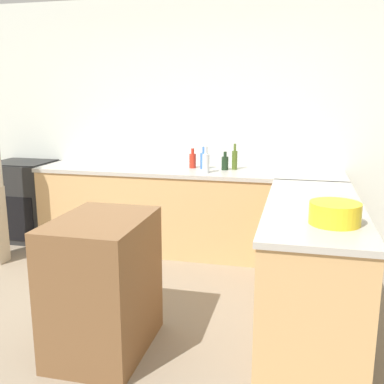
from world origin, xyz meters
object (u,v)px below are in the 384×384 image
at_px(olive_oil_bottle, 235,159).
at_px(hot_sauce_bottle, 193,160).
at_px(wine_bottle_dark, 225,163).
at_px(vinegar_bottle_clear, 206,163).
at_px(mixing_bowl, 335,213).
at_px(water_bottle_blue, 204,160).
at_px(range_oven, 25,200).
at_px(island_table, 103,285).

bearing_deg(olive_oil_bottle, hot_sauce_bottle, -179.38).
bearing_deg(wine_bottle_dark, vinegar_bottle_clear, -125.04).
distance_m(wine_bottle_dark, olive_oil_bottle, 0.11).
height_order(mixing_bowl, olive_oil_bottle, olive_oil_bottle).
bearing_deg(water_bottle_blue, range_oven, -177.70).
xyz_separation_m(range_oven, water_bottle_blue, (2.14, 0.09, 0.54)).
bearing_deg(range_oven, wine_bottle_dark, 1.45).
distance_m(mixing_bowl, olive_oil_bottle, 2.06).
bearing_deg(vinegar_bottle_clear, hot_sauce_bottle, 126.92).
bearing_deg(water_bottle_blue, island_table, -96.38).
height_order(mixing_bowl, vinegar_bottle_clear, vinegar_bottle_clear).
bearing_deg(mixing_bowl, range_oven, 152.44).
bearing_deg(hot_sauce_bottle, vinegar_bottle_clear, -53.08).
bearing_deg(range_oven, mixing_bowl, -27.56).
relative_size(range_oven, wine_bottle_dark, 4.78).
bearing_deg(hot_sauce_bottle, wine_bottle_dark, -7.09).
xyz_separation_m(olive_oil_bottle, water_bottle_blue, (-0.32, -0.02, -0.02)).
bearing_deg(olive_oil_bottle, vinegar_bottle_clear, -132.56).
distance_m(island_table, mixing_bowl, 1.56).
bearing_deg(olive_oil_bottle, island_table, -104.80).
bearing_deg(vinegar_bottle_clear, water_bottle_blue, 106.23).
xyz_separation_m(vinegar_bottle_clear, water_bottle_blue, (-0.07, 0.25, -0.01)).
bearing_deg(vinegar_bottle_clear, island_table, -99.46).
relative_size(mixing_bowl, wine_bottle_dark, 1.63).
bearing_deg(vinegar_bottle_clear, wine_bottle_dark, 54.96).
height_order(mixing_bowl, wine_bottle_dark, wine_bottle_dark).
relative_size(range_oven, island_table, 1.01).
bearing_deg(water_bottle_blue, vinegar_bottle_clear, -73.77).
height_order(olive_oil_bottle, water_bottle_blue, olive_oil_bottle).
relative_size(olive_oil_bottle, hot_sauce_bottle, 1.29).
bearing_deg(island_table, range_oven, 133.65).
xyz_separation_m(range_oven, island_table, (1.91, -2.00, -0.00)).
bearing_deg(vinegar_bottle_clear, olive_oil_bottle, 47.44).
distance_m(olive_oil_bottle, vinegar_bottle_clear, 0.37).
bearing_deg(water_bottle_blue, mixing_bowl, -56.55).
relative_size(mixing_bowl, olive_oil_bottle, 1.15).
height_order(island_table, olive_oil_bottle, olive_oil_bottle).
bearing_deg(range_oven, island_table, -46.35).
height_order(range_oven, mixing_bowl, mixing_bowl).
distance_m(island_table, water_bottle_blue, 2.17).
xyz_separation_m(water_bottle_blue, hot_sauce_bottle, (-0.13, 0.02, -0.01)).
relative_size(range_oven, hot_sauce_bottle, 4.36).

